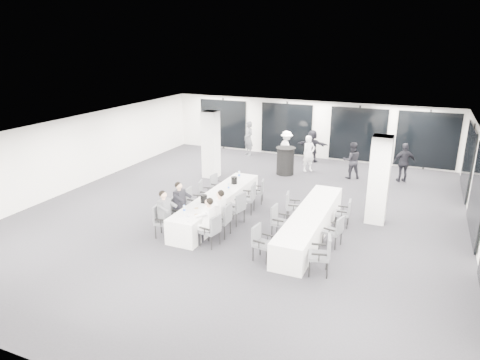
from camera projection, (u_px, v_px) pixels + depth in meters
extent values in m
cube|color=#24242A|center=(242.00, 213.00, 14.46)|extent=(14.00, 16.00, 0.02)
cube|color=white|center=(243.00, 131.00, 13.58)|extent=(14.00, 16.00, 0.02)
cube|color=silver|center=(77.00, 152.00, 16.66)|extent=(0.02, 16.00, 2.80)
cube|color=silver|center=(306.00, 129.00, 21.01)|extent=(14.00, 0.02, 2.80)
cube|color=silver|center=(52.00, 304.00, 7.03)|extent=(14.00, 0.02, 2.80)
cube|color=black|center=(306.00, 130.00, 20.97)|extent=(13.60, 0.06, 2.50)
cube|color=black|center=(478.00, 193.00, 12.29)|extent=(0.06, 14.00, 2.50)
cube|color=silver|center=(211.00, 145.00, 17.87)|extent=(0.60, 0.60, 2.80)
cube|color=silver|center=(379.00, 180.00, 13.31)|extent=(0.60, 0.60, 2.80)
cube|color=silver|center=(218.00, 205.00, 14.05)|extent=(0.90, 5.00, 0.75)
cube|color=silver|center=(310.00, 223.00, 12.66)|extent=(0.90, 5.00, 0.75)
cylinder|color=black|center=(285.00, 161.00, 18.46)|extent=(0.75, 0.75, 1.17)
cylinder|color=black|center=(286.00, 148.00, 18.27)|extent=(0.85, 0.85, 0.02)
cube|color=#505358|center=(164.00, 222.00, 12.54)|extent=(0.55, 0.57, 0.08)
cube|color=#505358|center=(157.00, 213.00, 12.51)|extent=(0.15, 0.47, 0.47)
cylinder|color=black|center=(161.00, 226.00, 12.86)|extent=(0.04, 0.04, 0.42)
cylinder|color=black|center=(156.00, 232.00, 12.48)|extent=(0.04, 0.04, 0.42)
cylinder|color=black|center=(174.00, 228.00, 12.77)|extent=(0.04, 0.04, 0.42)
cylinder|color=black|center=(169.00, 233.00, 12.39)|extent=(0.04, 0.04, 0.42)
cube|color=black|center=(167.00, 213.00, 12.73)|extent=(0.35, 0.10, 0.04)
cube|color=black|center=(161.00, 220.00, 12.25)|extent=(0.35, 0.10, 0.04)
cube|color=#505358|center=(180.00, 212.00, 13.31)|extent=(0.54, 0.56, 0.08)
cube|color=#505358|center=(173.00, 204.00, 13.26)|extent=(0.16, 0.45, 0.45)
cylinder|color=black|center=(176.00, 217.00, 13.59)|extent=(0.03, 0.03, 0.40)
cylinder|color=black|center=(172.00, 222.00, 13.23)|extent=(0.03, 0.03, 0.40)
cylinder|color=black|center=(188.00, 218.00, 13.53)|extent=(0.03, 0.03, 0.40)
cylinder|color=black|center=(184.00, 222.00, 13.17)|extent=(0.03, 0.03, 0.40)
cube|color=black|center=(182.00, 205.00, 13.48)|extent=(0.33, 0.11, 0.04)
cube|color=black|center=(177.00, 210.00, 13.03)|extent=(0.33, 0.11, 0.04)
cube|color=#505358|center=(195.00, 202.00, 14.15)|extent=(0.49, 0.51, 0.08)
cube|color=#505358|center=(189.00, 194.00, 14.13)|extent=(0.10, 0.45, 0.44)
cylinder|color=black|center=(192.00, 206.00, 14.46)|extent=(0.03, 0.03, 0.39)
cylinder|color=black|center=(187.00, 210.00, 14.11)|extent=(0.03, 0.03, 0.39)
cylinder|color=black|center=(203.00, 208.00, 14.35)|extent=(0.03, 0.03, 0.39)
cylinder|color=black|center=(198.00, 212.00, 14.00)|extent=(0.03, 0.03, 0.39)
cube|color=black|center=(198.00, 195.00, 14.32)|extent=(0.33, 0.07, 0.04)
cube|color=black|center=(192.00, 200.00, 13.88)|extent=(0.33, 0.07, 0.04)
cube|color=#505358|center=(207.00, 194.00, 14.89)|extent=(0.55, 0.56, 0.08)
cube|color=#505358|center=(200.00, 187.00, 14.84)|extent=(0.17, 0.44, 0.44)
cylinder|color=black|center=(203.00, 199.00, 15.17)|extent=(0.03, 0.03, 0.39)
cylinder|color=black|center=(200.00, 202.00, 14.81)|extent=(0.03, 0.03, 0.39)
cylinder|color=black|center=(213.00, 199.00, 15.11)|extent=(0.03, 0.03, 0.39)
cylinder|color=black|center=(211.00, 203.00, 14.75)|extent=(0.03, 0.03, 0.39)
cube|color=black|center=(208.00, 188.00, 15.06)|extent=(0.33, 0.12, 0.04)
cube|color=black|center=(205.00, 192.00, 14.61)|extent=(0.33, 0.12, 0.04)
cube|color=#505358|center=(218.00, 187.00, 15.71)|extent=(0.48, 0.50, 0.07)
cube|color=#505358|center=(214.00, 180.00, 15.73)|extent=(0.12, 0.42, 0.42)
cylinder|color=black|center=(217.00, 190.00, 16.02)|extent=(0.03, 0.03, 0.37)
cylinder|color=black|center=(212.00, 193.00, 15.72)|extent=(0.03, 0.03, 0.37)
cylinder|color=black|center=(225.00, 192.00, 15.83)|extent=(0.03, 0.03, 0.37)
cylinder|color=black|center=(220.00, 195.00, 15.54)|extent=(0.03, 0.03, 0.37)
cube|color=black|center=(222.00, 181.00, 15.84)|extent=(0.31, 0.08, 0.04)
cube|color=black|center=(215.00, 185.00, 15.48)|extent=(0.31, 0.08, 0.04)
cube|color=#505358|center=(210.00, 231.00, 11.99)|extent=(0.53, 0.54, 0.08)
cube|color=#505358|center=(216.00, 224.00, 11.79)|extent=(0.13, 0.46, 0.46)
cylinder|color=black|center=(212.00, 243.00, 11.80)|extent=(0.04, 0.04, 0.41)
cylinder|color=black|center=(220.00, 238.00, 12.12)|extent=(0.04, 0.04, 0.41)
cylinder|color=black|center=(200.00, 240.00, 12.00)|extent=(0.04, 0.04, 0.41)
cylinder|color=black|center=(209.00, 235.00, 12.32)|extent=(0.04, 0.04, 0.41)
cube|color=black|center=(204.00, 229.00, 11.74)|extent=(0.34, 0.09, 0.04)
cube|color=black|center=(215.00, 222.00, 12.13)|extent=(0.34, 0.09, 0.04)
cube|color=#505358|center=(221.00, 221.00, 12.59)|extent=(0.50, 0.52, 0.09)
cube|color=#505358|center=(228.00, 213.00, 12.42)|extent=(0.07, 0.49, 0.49)
cylinder|color=black|center=(225.00, 233.00, 12.41)|extent=(0.04, 0.04, 0.44)
cylinder|color=black|center=(230.00, 227.00, 12.78)|extent=(0.04, 0.04, 0.44)
cylinder|color=black|center=(211.00, 230.00, 12.56)|extent=(0.04, 0.04, 0.44)
cylinder|color=black|center=(217.00, 225.00, 12.94)|extent=(0.04, 0.04, 0.44)
cube|color=black|center=(217.00, 218.00, 12.30)|extent=(0.37, 0.05, 0.04)
cube|color=black|center=(224.00, 212.00, 12.77)|extent=(0.37, 0.05, 0.04)
cube|color=#505358|center=(235.00, 209.00, 13.46)|extent=(0.60, 0.62, 0.09)
cube|color=#505358|center=(241.00, 201.00, 13.24)|extent=(0.17, 0.51, 0.51)
cylinder|color=black|center=(236.00, 220.00, 13.25)|extent=(0.04, 0.04, 0.45)
cylinder|color=black|center=(244.00, 216.00, 13.60)|extent=(0.04, 0.04, 0.45)
cylinder|color=black|center=(225.00, 217.00, 13.49)|extent=(0.04, 0.04, 0.45)
cylinder|color=black|center=(233.00, 213.00, 13.83)|extent=(0.04, 0.04, 0.45)
cube|color=black|center=(229.00, 206.00, 13.19)|extent=(0.37, 0.12, 0.04)
cube|color=black|center=(240.00, 201.00, 13.62)|extent=(0.37, 0.12, 0.04)
cube|color=#505358|center=(246.00, 199.00, 14.31)|extent=(0.57, 0.59, 0.09)
cube|color=#505358|center=(253.00, 191.00, 14.16)|extent=(0.14, 0.50, 0.50)
cylinder|color=black|center=(251.00, 209.00, 14.14)|extent=(0.04, 0.04, 0.45)
cylinder|color=black|center=(254.00, 205.00, 14.54)|extent=(0.04, 0.04, 0.45)
cylinder|color=black|center=(238.00, 208.00, 14.25)|extent=(0.04, 0.04, 0.45)
cylinder|color=black|center=(242.00, 203.00, 14.65)|extent=(0.04, 0.04, 0.45)
cube|color=black|center=(244.00, 196.00, 14.00)|extent=(0.37, 0.10, 0.04)
cube|color=black|center=(248.00, 191.00, 14.50)|extent=(0.37, 0.10, 0.04)
cube|color=#505358|center=(257.00, 192.00, 15.20)|extent=(0.51, 0.52, 0.07)
cube|color=#505358|center=(263.00, 186.00, 15.09)|extent=(0.15, 0.42, 0.42)
cylinder|color=black|center=(261.00, 200.00, 15.07)|extent=(0.03, 0.03, 0.37)
cylinder|color=black|center=(263.00, 196.00, 15.41)|extent=(0.03, 0.03, 0.37)
cylinder|color=black|center=(251.00, 199.00, 15.13)|extent=(0.03, 0.03, 0.37)
cylinder|color=black|center=(253.00, 196.00, 15.46)|extent=(0.03, 0.03, 0.37)
cube|color=black|center=(256.00, 190.00, 14.94)|extent=(0.31, 0.11, 0.04)
cube|color=black|center=(258.00, 186.00, 15.36)|extent=(0.31, 0.11, 0.04)
cube|color=#505358|center=(263.00, 244.00, 11.21)|extent=(0.51, 0.53, 0.08)
cube|color=#505358|center=(256.00, 233.00, 11.23)|extent=(0.12, 0.46, 0.45)
cylinder|color=black|center=(260.00, 248.00, 11.54)|extent=(0.04, 0.04, 0.40)
cylinder|color=black|center=(253.00, 254.00, 11.22)|extent=(0.04, 0.04, 0.40)
cylinder|color=black|center=(273.00, 251.00, 11.35)|extent=(0.04, 0.04, 0.40)
cylinder|color=black|center=(266.00, 257.00, 11.02)|extent=(0.04, 0.04, 0.40)
cube|color=black|center=(268.00, 235.00, 11.36)|extent=(0.34, 0.08, 0.04)
cube|color=black|center=(259.00, 242.00, 10.95)|extent=(0.34, 0.08, 0.04)
cube|color=#505358|center=(281.00, 223.00, 12.50)|extent=(0.49, 0.51, 0.08)
cube|color=#505358|center=(274.00, 213.00, 12.51)|extent=(0.08, 0.47, 0.47)
cylinder|color=black|center=(277.00, 227.00, 12.84)|extent=(0.04, 0.04, 0.41)
cylinder|color=black|center=(272.00, 232.00, 12.49)|extent=(0.04, 0.04, 0.41)
cylinder|color=black|center=(290.00, 229.00, 12.67)|extent=(0.04, 0.04, 0.41)
cylinder|color=black|center=(285.00, 235.00, 12.32)|extent=(0.04, 0.04, 0.41)
cube|color=black|center=(284.00, 214.00, 12.67)|extent=(0.35, 0.06, 0.04)
cube|color=black|center=(278.00, 221.00, 12.23)|extent=(0.35, 0.06, 0.04)
cube|color=#505358|center=(294.00, 208.00, 13.67)|extent=(0.53, 0.55, 0.08)
cube|color=#505358|center=(288.00, 199.00, 13.63)|extent=(0.14, 0.46, 0.45)
cylinder|color=black|center=(288.00, 212.00, 13.97)|extent=(0.04, 0.04, 0.40)
cylinder|color=black|center=(287.00, 217.00, 13.60)|extent=(0.04, 0.04, 0.40)
cylinder|color=black|center=(300.00, 213.00, 13.88)|extent=(0.04, 0.04, 0.40)
cylinder|color=black|center=(299.00, 218.00, 13.52)|extent=(0.04, 0.04, 0.40)
cube|color=black|center=(295.00, 200.00, 13.84)|extent=(0.34, 0.10, 0.04)
cube|color=black|center=(293.00, 206.00, 13.39)|extent=(0.34, 0.10, 0.04)
cube|color=#505358|center=(319.00, 256.00, 10.51)|extent=(0.60, 0.62, 0.09)
cube|color=#505358|center=(329.00, 246.00, 10.39)|extent=(0.18, 0.50, 0.49)
cylinder|color=black|center=(327.00, 271.00, 10.36)|extent=(0.04, 0.04, 0.44)
cylinder|color=black|center=(327.00, 262.00, 10.76)|extent=(0.04, 0.04, 0.44)
cylinder|color=black|center=(309.00, 269.00, 10.43)|extent=(0.04, 0.04, 0.44)
cylinder|color=black|center=(309.00, 261.00, 10.83)|extent=(0.04, 0.04, 0.44)
cube|color=black|center=(319.00, 254.00, 10.21)|extent=(0.37, 0.13, 0.04)
cube|color=black|center=(319.00, 244.00, 10.71)|extent=(0.37, 0.13, 0.04)
cube|color=#505358|center=(332.00, 232.00, 11.98)|extent=(0.53, 0.54, 0.08)
cube|color=#505358|center=(340.00, 225.00, 11.79)|extent=(0.16, 0.44, 0.43)
cylinder|color=black|center=(335.00, 244.00, 11.80)|extent=(0.03, 0.03, 0.39)
cylinder|color=black|center=(341.00, 239.00, 12.09)|extent=(0.03, 0.03, 0.39)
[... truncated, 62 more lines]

